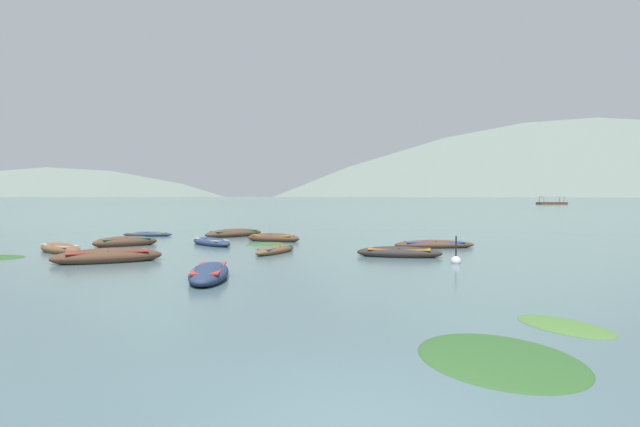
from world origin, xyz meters
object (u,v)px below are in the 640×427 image
object	(u,v)px
rowboat_3	(275,250)
rowboat_7	(107,257)
ferry_0	(552,203)
rowboat_9	(434,245)
rowboat_6	(148,234)
rowboat_10	(60,249)
rowboat_11	(273,238)
rowboat_1	(209,273)
rowboat_0	(399,253)
rowboat_2	(211,242)
rowboat_8	(234,233)
mooring_buoy	(456,261)
rowboat_5	(125,242)

from	to	relation	value
rowboat_3	rowboat_7	size ratio (longest dim) A/B	0.75
ferry_0	rowboat_9	bearing A→B (deg)	-115.64
rowboat_6	rowboat_9	bearing A→B (deg)	-22.55
rowboat_10	rowboat_11	world-z (taller)	rowboat_11
rowboat_1	rowboat_0	bearing A→B (deg)	41.73
rowboat_2	rowboat_8	distance (m)	5.93
rowboat_2	rowboat_6	size ratio (longest dim) A/B	1.06
rowboat_7	rowboat_10	xyz separation A→B (m)	(-3.69, 3.34, -0.04)
rowboat_2	mooring_buoy	world-z (taller)	mooring_buoy
mooring_buoy	rowboat_2	bearing A→B (deg)	147.38
rowboat_9	rowboat_0	bearing A→B (deg)	-120.84
rowboat_9	ferry_0	bearing A→B (deg)	64.36
rowboat_0	rowboat_6	bearing A→B (deg)	143.44
rowboat_0	rowboat_8	xyz separation A→B (m)	(-9.34, 11.08, 0.02)
rowboat_9	ferry_0	world-z (taller)	ferry_0
rowboat_5	rowboat_8	bearing A→B (deg)	54.17
rowboat_0	mooring_buoy	xyz separation A→B (m)	(1.96, -2.17, -0.07)
rowboat_8	rowboat_9	bearing A→B (deg)	-31.35
rowboat_0	rowboat_7	xyz separation A→B (m)	(-12.08, -2.01, 0.04)
rowboat_10	rowboat_6	bearing A→B (deg)	86.12
rowboat_1	rowboat_8	size ratio (longest dim) A/B	0.97
rowboat_2	rowboat_7	bearing A→B (deg)	-109.91
mooring_buoy	rowboat_1	bearing A→B (deg)	-155.64
rowboat_5	rowboat_10	world-z (taller)	rowboat_5
rowboat_6	rowboat_9	world-z (taller)	rowboat_9
rowboat_5	rowboat_7	size ratio (longest dim) A/B	0.76
rowboat_10	rowboat_11	size ratio (longest dim) A/B	0.94
rowboat_2	rowboat_3	xyz separation A→B (m)	(3.89, -3.83, -0.02)
rowboat_3	rowboat_10	world-z (taller)	rowboat_10
rowboat_1	rowboat_5	world-z (taller)	rowboat_5
rowboat_1	rowboat_6	xyz separation A→B (m)	(-8.13, 17.41, -0.07)
rowboat_1	ferry_0	xyz separation A→B (m)	(70.45, 137.51, 0.26)
rowboat_0	rowboat_1	distance (m)	9.34
rowboat_2	rowboat_5	world-z (taller)	rowboat_5
rowboat_8	rowboat_11	size ratio (longest dim) A/B	1.14
rowboat_1	rowboat_7	bearing A→B (deg)	140.56
rowboat_1	rowboat_11	world-z (taller)	same
rowboat_8	mooring_buoy	world-z (taller)	mooring_buoy
rowboat_6	rowboat_9	xyz separation A→B (m)	(17.46, -7.25, 0.04)
rowboat_3	rowboat_11	xyz separation A→B (m)	(-0.76, 6.24, 0.04)
rowboat_6	ferry_0	world-z (taller)	ferry_0
rowboat_9	ferry_0	xyz separation A→B (m)	(61.12, 127.34, 0.29)
ferry_0	mooring_buoy	size ratio (longest dim) A/B	6.96
rowboat_5	rowboat_6	distance (m)	6.64
rowboat_6	rowboat_11	size ratio (longest dim) A/B	0.92
ferry_0	rowboat_11	bearing A→B (deg)	-119.44
rowboat_1	rowboat_2	xyz separation A→B (m)	(-2.52, 11.36, -0.02)
ferry_0	rowboat_1	bearing A→B (deg)	-117.13
rowboat_0	rowboat_10	distance (m)	15.82
rowboat_1	rowboat_9	size ratio (longest dim) A/B	0.92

